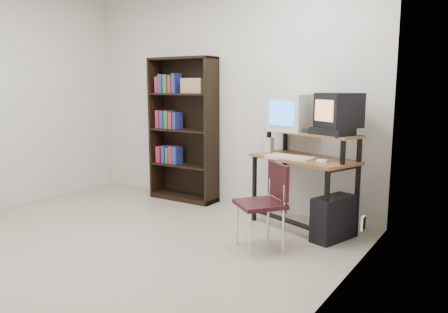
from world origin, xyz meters
The scene contains 16 objects.
floor centered at (0.00, 0.00, -0.01)m, with size 4.00×4.00×0.01m, color #ADA28F.
back_wall centered at (0.00, 2.00, 1.30)m, with size 4.00×0.01×2.60m, color beige.
right_wall centered at (2.00, 0.00, 1.30)m, with size 0.01×4.00×2.60m, color beige.
computer_desk centered at (1.26, 1.62, 0.67)m, with size 1.17×0.85×0.98m.
crt_monitor centered at (1.04, 1.79, 1.16)m, with size 0.48×0.48×0.39m.
vcr centered at (1.54, 1.58, 1.01)m, with size 0.36×0.26×0.08m, color black.
crt_tv centered at (1.57, 1.63, 1.21)m, with size 0.47×0.47×0.33m.
cd_spindle centered at (1.29, 1.61, 0.99)m, with size 0.12×0.12×0.05m, color #26262B.
keyboard centered at (1.16, 1.48, 0.74)m, with size 0.47×0.21×0.04m, color beige.
mousepad centered at (1.52, 1.43, 0.72)m, with size 0.22×0.18×0.01m, color black.
mouse centered at (1.51, 1.44, 0.74)m, with size 0.10×0.06×0.03m, color white.
desk_speaker centered at (0.79, 1.73, 0.80)m, with size 0.08×0.07×0.17m, color beige.
pc_tower centered at (1.63, 1.43, 0.21)m, with size 0.20×0.45×0.42m, color black.
school_chair centered at (1.20, 0.90, 0.47)m, with size 0.54×0.54×0.77m.
bookshelf centered at (-0.48, 1.86, 0.92)m, with size 0.90×0.31×1.79m.
wall_outlet centered at (1.99, 1.15, 0.30)m, with size 0.02×0.08×0.12m, color beige.
Camera 1 is at (2.94, -2.45, 1.45)m, focal length 35.00 mm.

